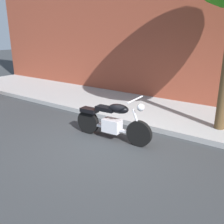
% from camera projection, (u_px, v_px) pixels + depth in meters
% --- Properties ---
extents(ground_plane, '(60.00, 60.00, 0.00)m').
position_uv_depth(ground_plane, '(104.00, 145.00, 5.86)').
color(ground_plane, '#303335').
extents(sidewalk, '(19.47, 2.83, 0.14)m').
position_uv_depth(sidewalk, '(158.00, 112.00, 8.00)').
color(sidewalk, '#9C9C9C').
rests_on(sidewalk, ground).
extents(motorcycle, '(2.07, 0.70, 1.11)m').
position_uv_depth(motorcycle, '(112.00, 121.00, 6.04)').
color(motorcycle, black).
rests_on(motorcycle, ground).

